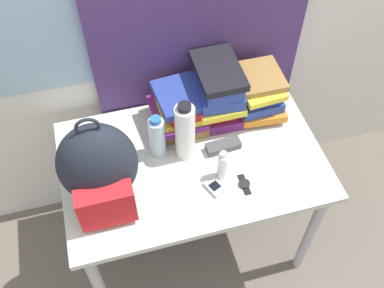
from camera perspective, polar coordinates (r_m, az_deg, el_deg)
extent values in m
cube|color=#9EBCD1|center=(1.80, -18.11, 16.31)|extent=(1.10, 0.01, 0.80)
cube|color=beige|center=(1.93, 0.00, -2.10)|extent=(1.11, 0.71, 0.03)
cylinder|color=#B2B2B7|center=(2.10, -11.63, -17.47)|extent=(0.05, 0.05, 0.71)
cylinder|color=#B2B2B7|center=(2.23, 14.83, -10.86)|extent=(0.05, 0.05, 0.71)
cylinder|color=#B2B2B7|center=(2.39, -13.64, -4.16)|extent=(0.05, 0.05, 0.71)
cylinder|color=#B2B2B7|center=(2.51, 9.24, 0.81)|extent=(0.05, 0.05, 0.71)
ellipsoid|color=#1E232D|center=(1.69, -11.86, -2.57)|extent=(0.30, 0.22, 0.40)
cube|color=red|center=(1.68, -10.80, -7.71)|extent=(0.21, 0.08, 0.18)
torus|color=#1E232D|center=(1.52, -13.17, 2.08)|extent=(0.09, 0.01, 0.09)
cube|color=olive|center=(2.02, -1.36, 3.42)|extent=(0.21, 0.24, 0.06)
cube|color=#6B2370|center=(1.98, -1.90, 4.01)|extent=(0.23, 0.27, 0.03)
cube|color=yellow|center=(1.97, -1.45, 4.85)|extent=(0.19, 0.24, 0.03)
cube|color=red|center=(1.94, -1.29, 5.27)|extent=(0.17, 0.23, 0.04)
cube|color=navy|center=(1.91, -1.54, 6.14)|extent=(0.21, 0.24, 0.03)
cube|color=#6B2370|center=(2.05, 2.89, 4.00)|extent=(0.22, 0.22, 0.05)
cube|color=red|center=(2.01, 2.76, 5.26)|extent=(0.17, 0.21, 0.06)
cube|color=yellow|center=(1.98, 3.01, 6.20)|extent=(0.20, 0.28, 0.03)
cube|color=navy|center=(1.94, 3.39, 6.84)|extent=(0.20, 0.24, 0.06)
cube|color=navy|center=(1.90, 3.54, 8.03)|extent=(0.16, 0.23, 0.06)
cube|color=black|center=(1.88, 3.36, 9.34)|extent=(0.18, 0.27, 0.03)
cube|color=black|center=(2.11, 8.10, 4.77)|extent=(0.19, 0.20, 0.03)
cube|color=orange|center=(2.09, 8.36, 5.45)|extent=(0.22, 0.29, 0.04)
cube|color=navy|center=(2.05, 8.15, 6.02)|extent=(0.19, 0.22, 0.05)
cube|color=navy|center=(2.03, 8.43, 7.06)|extent=(0.16, 0.21, 0.04)
cube|color=yellow|center=(1.99, 8.36, 7.58)|extent=(0.19, 0.26, 0.03)
cube|color=olive|center=(1.98, 8.52, 8.42)|extent=(0.20, 0.21, 0.03)
cylinder|color=silver|center=(1.86, -4.43, 0.81)|extent=(0.07, 0.07, 0.20)
cylinder|color=#286BB7|center=(1.78, -4.65, 3.02)|extent=(0.04, 0.04, 0.02)
cylinder|color=white|center=(1.82, -0.90, 1.50)|extent=(0.08, 0.08, 0.28)
cylinder|color=black|center=(1.71, -0.96, 4.69)|extent=(0.05, 0.05, 0.02)
cylinder|color=white|center=(1.81, 3.89, -2.83)|extent=(0.04, 0.04, 0.13)
cylinder|color=white|center=(1.75, 4.02, -1.36)|extent=(0.03, 0.03, 0.02)
cube|color=#B7BCC6|center=(1.83, 2.89, -5.47)|extent=(0.09, 0.10, 0.02)
cube|color=black|center=(1.82, 2.90, -5.33)|extent=(0.05, 0.05, 0.00)
cube|color=#47474C|center=(1.94, 3.98, -0.26)|extent=(0.15, 0.07, 0.04)
cube|color=black|center=(1.85, 6.66, -5.13)|extent=(0.03, 0.10, 0.00)
cylinder|color=#232328|center=(1.85, 6.67, -5.06)|extent=(0.05, 0.05, 0.01)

